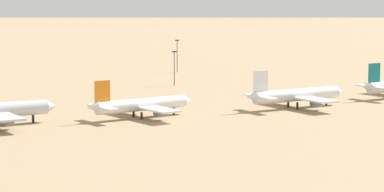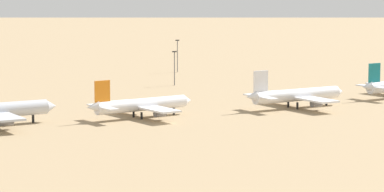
{
  "view_description": "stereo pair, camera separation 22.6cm",
  "coord_description": "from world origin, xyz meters",
  "px_view_note": "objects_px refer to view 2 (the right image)",
  "views": [
    {
      "loc": [
        -109.99,
        -239.98,
        41.6
      ],
      "look_at": [
        13.22,
        11.88,
        6.0
      ],
      "focal_mm": 86.49,
      "sensor_mm": 36.0,
      "label": 1
    },
    {
      "loc": [
        -109.78,
        -240.08,
        41.6
      ],
      "look_at": [
        13.22,
        11.88,
        6.0
      ],
      "focal_mm": 86.49,
      "sensor_mm": 36.0,
      "label": 2
    }
  ],
  "objects_px": {
    "parked_jet_white_3": "(296,95)",
    "light_pole_mid": "(174,65)",
    "light_pole_east": "(177,53)",
    "parked_jet_orange_2": "(141,105)"
  },
  "relations": [
    {
      "from": "parked_jet_white_3",
      "to": "light_pole_mid",
      "type": "relative_size",
      "value": 2.89
    },
    {
      "from": "light_pole_mid",
      "to": "light_pole_east",
      "type": "xyz_separation_m",
      "value": [
        23.15,
        46.63,
        0.52
      ]
    },
    {
      "from": "parked_jet_white_3",
      "to": "light_pole_east",
      "type": "height_order",
      "value": "light_pole_east"
    },
    {
      "from": "parked_jet_orange_2",
      "to": "light_pole_mid",
      "type": "distance_m",
      "value": 86.34
    },
    {
      "from": "parked_jet_white_3",
      "to": "light_pole_east",
      "type": "distance_m",
      "value": 123.36
    },
    {
      "from": "light_pole_mid",
      "to": "parked_jet_white_3",
      "type": "bearing_deg",
      "value": -83.92
    },
    {
      "from": "parked_jet_white_3",
      "to": "light_pole_mid",
      "type": "distance_m",
      "value": 76.25
    },
    {
      "from": "parked_jet_orange_2",
      "to": "parked_jet_white_3",
      "type": "bearing_deg",
      "value": -11.29
    },
    {
      "from": "parked_jet_orange_2",
      "to": "light_pole_east",
      "type": "distance_m",
      "value": 138.24
    },
    {
      "from": "parked_jet_orange_2",
      "to": "light_pole_mid",
      "type": "relative_size",
      "value": 2.71
    }
  ]
}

